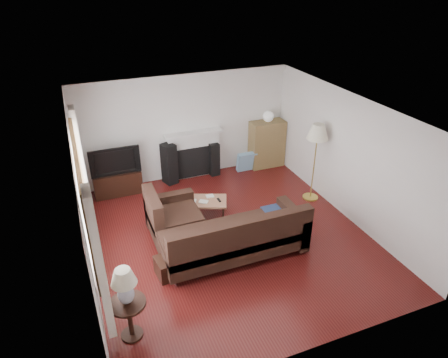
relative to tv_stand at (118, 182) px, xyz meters
name	(u,v)px	position (x,y,z in m)	size (l,w,h in m)	color
room	(230,179)	(1.72, -2.48, 0.99)	(5.10, 5.60, 2.54)	#4F1311
window	(84,196)	(-0.73, -2.68, 1.29)	(0.12, 2.74, 1.54)	olive
curtain_near	(100,266)	(-0.68, -4.20, 1.14)	(0.10, 0.35, 2.10)	white
curtain_far	(81,163)	(-0.68, -1.16, 1.14)	(0.10, 0.35, 2.10)	white
fireplace	(194,154)	(1.87, 0.16, 0.31)	(1.40, 0.26, 1.15)	white
tv_stand	(118,182)	(0.00, 0.00, 0.00)	(1.05, 0.47, 0.53)	black
television	(114,159)	(0.00, 0.00, 0.57)	(1.08, 0.14, 0.62)	black
speaker_left	(169,164)	(1.22, 0.04, 0.22)	(0.27, 0.33, 0.98)	black
speaker_right	(214,159)	(2.34, 0.07, 0.15)	(0.23, 0.27, 0.82)	black
bookshelf	(267,144)	(3.76, 0.03, 0.33)	(0.87, 0.41, 1.19)	olive
globe_lamp	(268,117)	(3.76, 0.03, 1.06)	(0.26, 0.26, 0.26)	white
sectional_sofa	(234,234)	(1.58, -3.00, 0.18)	(2.77, 2.03, 0.90)	black
coffee_table	(203,208)	(1.47, -1.62, -0.07)	(0.97, 0.53, 0.38)	#986549
footstool	(169,267)	(0.37, -3.10, -0.10)	(0.40, 0.40, 0.34)	black
floor_lamp	(314,163)	(3.94, -1.81, 0.61)	(0.45, 0.45, 1.74)	gold
side_table	(130,319)	(-0.43, -4.11, 0.05)	(0.50, 0.50, 0.62)	black
table_lamp	(125,287)	(-0.43, -4.11, 0.64)	(0.34, 0.34, 0.55)	silver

